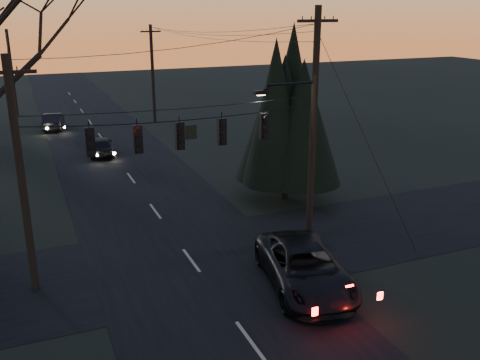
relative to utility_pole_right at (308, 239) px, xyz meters
name	(u,v)px	position (x,y,z in m)	size (l,w,h in m)	color
main_road	(138,188)	(-5.50, 10.00, 0.01)	(8.00, 120.00, 0.02)	black
cross_road	(191,260)	(-5.50, 0.00, 0.01)	(60.00, 7.00, 0.02)	black
utility_pole_right	(308,239)	(0.00, 0.00, 0.00)	(5.00, 0.30, 10.00)	black
utility_pole_left	(36,289)	(-11.50, 0.00, 0.00)	(1.80, 0.30, 8.50)	black
utility_pole_far_r	(155,122)	(0.00, 28.00, 0.00)	(1.80, 0.30, 8.50)	black
utility_pole_far_l	(17,115)	(-11.50, 36.00, 0.00)	(0.30, 0.30, 8.00)	black
span_signal_assembly	(181,134)	(-5.74, 0.00, 5.33)	(11.50, 0.44, 1.48)	black
evergreen_right	(287,114)	(1.51, 5.26, 4.62)	(4.32, 4.32, 8.06)	black
suv_near	(305,268)	(-2.30, -3.70, 0.80)	(2.64, 5.72, 1.59)	black
sedan_oncoming_a	(101,146)	(-6.30, 18.15, 0.67)	(1.57, 3.91, 1.33)	black
sedan_oncoming_b	(54,121)	(-8.70, 28.27, 0.68)	(1.45, 4.16, 1.37)	black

